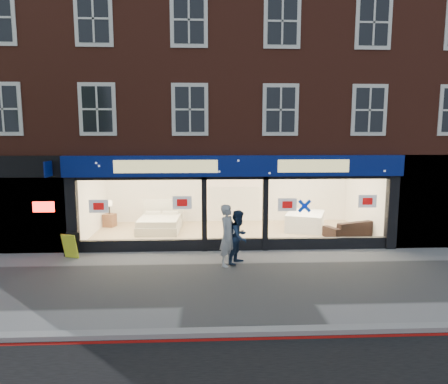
{
  "coord_description": "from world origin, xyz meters",
  "views": [
    {
      "loc": [
        -1.01,
        -10.39,
        3.95
      ],
      "look_at": [
        -0.4,
        2.5,
        2.13
      ],
      "focal_mm": 32.0,
      "sensor_mm": 36.0,
      "label": 1
    }
  ],
  "objects": [
    {
      "name": "ground",
      "position": [
        0.0,
        0.0,
        0.0
      ],
      "size": [
        120.0,
        120.0,
        0.0
      ],
      "primitive_type": "plane",
      "color": "gray",
      "rests_on": "ground"
    },
    {
      "name": "kerb_line",
      "position": [
        0.0,
        -3.1,
        0.01
      ],
      "size": [
        60.0,
        0.1,
        0.01
      ],
      "primitive_type": "cube",
      "color": "#8C0A07",
      "rests_on": "ground"
    },
    {
      "name": "kerb_stone",
      "position": [
        0.0,
        -2.9,
        0.06
      ],
      "size": [
        60.0,
        0.25,
        0.12
      ],
      "primitive_type": "cube",
      "color": "gray",
      "rests_on": "ground"
    },
    {
      "name": "showroom_floor",
      "position": [
        0.0,
        5.25,
        0.05
      ],
      "size": [
        11.0,
        4.5,
        0.1
      ],
      "primitive_type": "cube",
      "color": "tan",
      "rests_on": "ground"
    },
    {
      "name": "building",
      "position": [
        -0.02,
        6.93,
        6.67
      ],
      "size": [
        19.0,
        8.26,
        10.3
      ],
      "color": "maroon",
      "rests_on": "ground"
    },
    {
      "name": "display_bed",
      "position": [
        -2.88,
        5.66,
        0.42
      ],
      "size": [
        1.76,
        2.11,
        1.15
      ],
      "rotation": [
        0.0,
        0.0,
        -0.05
      ],
      "color": "beige",
      "rests_on": "showroom_floor"
    },
    {
      "name": "bedside_table",
      "position": [
        -5.1,
        6.5,
        0.38
      ],
      "size": [
        0.57,
        0.57,
        0.55
      ],
      "primitive_type": "cube",
      "rotation": [
        0.0,
        0.0,
        -0.31
      ],
      "color": "brown",
      "rests_on": "showroom_floor"
    },
    {
      "name": "mattress_stack",
      "position": [
        3.1,
        5.57,
        0.45
      ],
      "size": [
        1.96,
        2.18,
        0.71
      ],
      "rotation": [
        0.0,
        0.0,
        -0.36
      ],
      "color": "white",
      "rests_on": "showroom_floor"
    },
    {
      "name": "sofa",
      "position": [
        4.6,
        4.45,
        0.4
      ],
      "size": [
        2.23,
        1.49,
        0.61
      ],
      "primitive_type": "imported",
      "rotation": [
        0.0,
        0.0,
        3.5
      ],
      "color": "black",
      "rests_on": "showroom_floor"
    },
    {
      "name": "a_board",
      "position": [
        -5.39,
        2.42,
        0.41
      ],
      "size": [
        0.62,
        0.52,
        0.82
      ],
      "primitive_type": "cube",
      "rotation": [
        0.0,
        0.0,
        -0.37
      ],
      "color": "yellow",
      "rests_on": "ground"
    },
    {
      "name": "pedestrian_grey",
      "position": [
        -0.33,
        1.43,
        0.95
      ],
      "size": [
        0.75,
        0.83,
        1.89
      ],
      "primitive_type": "imported",
      "rotation": [
        0.0,
        0.0,
        1.0
      ],
      "color": "#ACAFB4",
      "rests_on": "ground"
    },
    {
      "name": "pedestrian_blue",
      "position": [
        0.02,
        1.63,
        0.84
      ],
      "size": [
        0.97,
        1.03,
        1.68
      ],
      "primitive_type": "imported",
      "rotation": [
        0.0,
        0.0,
        1.03
      ],
      "color": "#1A2C4A",
      "rests_on": "ground"
    }
  ]
}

